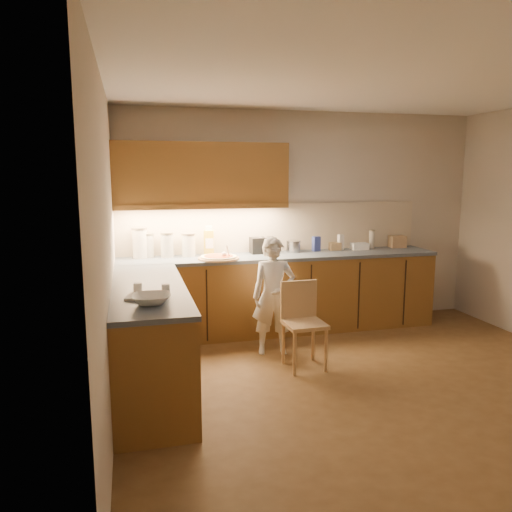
% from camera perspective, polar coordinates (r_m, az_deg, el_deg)
% --- Properties ---
extents(room, '(4.54, 4.50, 2.62)m').
position_cam_1_polar(room, '(4.36, 14.36, 6.69)').
color(room, brown).
rests_on(room, ground).
extents(l_counter, '(3.77, 2.62, 0.92)m').
position_cam_1_polar(l_counter, '(5.39, -1.40, -5.64)').
color(l_counter, brown).
rests_on(l_counter, ground).
extents(backsplash, '(3.75, 0.02, 0.58)m').
position_cam_1_polar(backsplash, '(6.09, 2.05, 3.30)').
color(backsplash, beige).
rests_on(backsplash, l_counter).
extents(upper_cabinets, '(1.95, 0.36, 0.73)m').
position_cam_1_polar(upper_cabinets, '(5.70, -6.27, 9.26)').
color(upper_cabinets, brown).
rests_on(upper_cabinets, ground).
extents(pizza_on_board, '(0.46, 0.46, 0.18)m').
position_cam_1_polar(pizza_on_board, '(5.53, -4.27, -0.17)').
color(pizza_on_board, tan).
rests_on(pizza_on_board, l_counter).
extents(child, '(0.49, 0.37, 1.22)m').
position_cam_1_polar(child, '(5.17, 2.03, -4.60)').
color(child, white).
rests_on(child, ground).
extents(wooden_chair, '(0.38, 0.38, 0.83)m').
position_cam_1_polar(wooden_chair, '(4.88, 5.30, -7.05)').
color(wooden_chair, tan).
rests_on(wooden_chair, ground).
extents(mixing_bowl, '(0.32, 0.32, 0.07)m').
position_cam_1_polar(mixing_bowl, '(3.74, -11.89, -4.83)').
color(mixing_bowl, white).
rests_on(mixing_bowl, l_counter).
extents(canister_a, '(0.17, 0.17, 0.34)m').
position_cam_1_polar(canister_a, '(5.72, -13.15, 1.48)').
color(canister_a, white).
rests_on(canister_a, l_counter).
extents(canister_b, '(0.16, 0.16, 0.27)m').
position_cam_1_polar(canister_b, '(5.77, -12.33, 1.23)').
color(canister_b, beige).
rests_on(canister_b, l_counter).
extents(canister_c, '(0.15, 0.15, 0.28)m').
position_cam_1_polar(canister_c, '(5.72, -10.13, 1.27)').
color(canister_c, beige).
rests_on(canister_c, l_counter).
extents(canister_d, '(0.17, 0.17, 0.27)m').
position_cam_1_polar(canister_d, '(5.75, -7.72, 1.30)').
color(canister_d, silver).
rests_on(canister_d, l_counter).
extents(oil_jug, '(0.13, 0.11, 0.34)m').
position_cam_1_polar(oil_jug, '(5.79, -5.40, 1.61)').
color(oil_jug, gold).
rests_on(oil_jug, l_counter).
extents(toaster, '(0.30, 0.17, 0.19)m').
position_cam_1_polar(toaster, '(5.92, 0.79, 1.23)').
color(toaster, black).
rests_on(toaster, l_counter).
extents(steel_pot, '(0.18, 0.18, 0.14)m').
position_cam_1_polar(steel_pot, '(6.03, 4.28, 1.12)').
color(steel_pot, '#A1A2A6').
rests_on(steel_pot, l_counter).
extents(blue_box, '(0.10, 0.08, 0.18)m').
position_cam_1_polar(blue_box, '(6.13, 6.91, 1.39)').
color(blue_box, navy).
rests_on(blue_box, l_counter).
extents(card_box_a, '(0.14, 0.11, 0.10)m').
position_cam_1_polar(card_box_a, '(6.24, 9.02, 1.10)').
color(card_box_a, '#9C7E54').
rests_on(card_box_a, l_counter).
extents(white_bottle, '(0.07, 0.07, 0.19)m').
position_cam_1_polar(white_bottle, '(6.27, 9.65, 1.56)').
color(white_bottle, white).
rests_on(white_bottle, l_counter).
extents(flat_pack, '(0.21, 0.16, 0.08)m').
position_cam_1_polar(flat_pack, '(6.36, 11.74, 1.11)').
color(flat_pack, white).
rests_on(flat_pack, l_counter).
extents(tall_jar, '(0.08, 0.08, 0.23)m').
position_cam_1_polar(tall_jar, '(6.48, 13.09, 1.91)').
color(tall_jar, beige).
rests_on(tall_jar, l_counter).
extents(card_box_b, '(0.21, 0.17, 0.15)m').
position_cam_1_polar(card_box_b, '(6.65, 15.84, 1.60)').
color(card_box_b, tan).
rests_on(card_box_b, l_counter).
extents(dough_cloth, '(0.32, 0.28, 0.02)m').
position_cam_1_polar(dough_cloth, '(3.93, -12.56, -4.53)').
color(dough_cloth, silver).
rests_on(dough_cloth, l_counter).
extents(spice_jar_a, '(0.08, 0.08, 0.09)m').
position_cam_1_polar(spice_jar_a, '(4.05, -13.37, -3.65)').
color(spice_jar_a, silver).
rests_on(spice_jar_a, l_counter).
extents(spice_jar_b, '(0.08, 0.08, 0.08)m').
position_cam_1_polar(spice_jar_b, '(3.98, -10.28, -3.79)').
color(spice_jar_b, white).
rests_on(spice_jar_b, l_counter).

